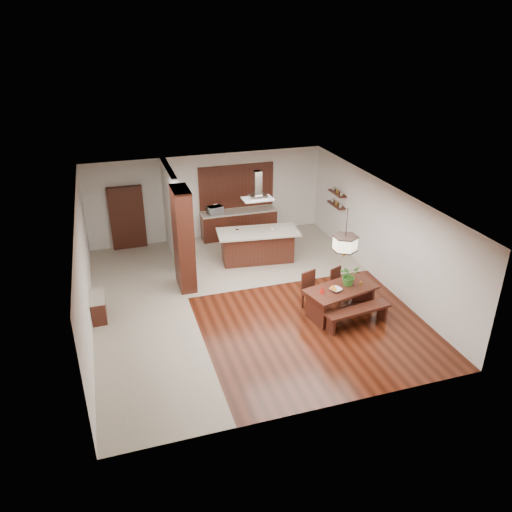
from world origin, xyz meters
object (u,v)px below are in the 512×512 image
object	(u,v)px
hallway_console	(99,307)
dining_bench	(357,317)
microwave	(215,210)
dining_chair_right	(340,285)
foliage_plant	(349,275)
kitchen_island	(258,246)
range_hood	(258,185)
island_cup	(272,229)
fruit_bowl	(336,290)
dining_table	(341,295)
pendant_lantern	(346,234)
dining_chair_left	(313,292)

from	to	relation	value
hallway_console	dining_bench	xyz separation A→B (m)	(6.07, -2.29, -0.07)
dining_bench	microwave	xyz separation A→B (m)	(-2.09, 6.25, 0.84)
dining_chair_right	foliage_plant	bearing A→B (deg)	-119.57
kitchen_island	range_hood	xyz separation A→B (m)	(-0.00, 0.00, 1.94)
hallway_console	foliage_plant	distance (m)	6.38
dining_chair_right	island_cup	world-z (taller)	island_cup
dining_bench	fruit_bowl	size ratio (longest dim) A/B	6.13
island_cup	foliage_plant	bearing A→B (deg)	-75.33
kitchen_island	island_cup	size ratio (longest dim) A/B	22.72
microwave	dining_bench	bearing A→B (deg)	-85.17
dining_chair_right	kitchen_island	distance (m)	3.26
dining_chair_right	island_cup	bearing A→B (deg)	85.71
hallway_console	range_hood	size ratio (longest dim) A/B	0.98
hallway_console	fruit_bowl	xyz separation A→B (m)	(5.71, -1.74, 0.48)
dining_table	microwave	size ratio (longest dim) A/B	4.12
pendant_lantern	range_hood	size ratio (longest dim) A/B	1.46
dining_table	dining_chair_left	distance (m)	0.72
dining_chair_left	dining_chair_right	size ratio (longest dim) A/B	1.13
foliage_plant	dining_bench	bearing A→B (deg)	-96.26
hallway_console	dining_bench	size ratio (longest dim) A/B	0.51
dining_chair_right	fruit_bowl	distance (m)	0.96
hallway_console	dining_chair_right	size ratio (longest dim) A/B	0.97
foliage_plant	island_cup	distance (m)	3.49
dining_chair_right	microwave	bearing A→B (deg)	91.41
dining_chair_left	range_hood	size ratio (longest dim) A/B	1.14
hallway_console	microwave	distance (m)	5.67
dining_chair_left	range_hood	bearing A→B (deg)	80.91
hallway_console	range_hood	bearing A→B (deg)	21.99
fruit_bowl	range_hood	size ratio (longest dim) A/B	0.32
pendant_lantern	range_hood	distance (m)	3.77
dining_bench	pendant_lantern	distance (m)	2.11
foliage_plant	range_hood	distance (m)	4.01
dining_bench	microwave	bearing A→B (deg)	108.48
dining_chair_left	dining_table	bearing A→B (deg)	-54.63
dining_chair_left	kitchen_island	world-z (taller)	dining_chair_left
hallway_console	island_cup	size ratio (longest dim) A/B	7.72
dining_chair_right	pendant_lantern	xyz separation A→B (m)	(-0.31, -0.65, 1.79)
fruit_bowl	dining_bench	bearing A→B (deg)	-56.47
pendant_lantern	kitchen_island	size ratio (longest dim) A/B	0.51
pendant_lantern	fruit_bowl	xyz separation A→B (m)	(-0.20, -0.09, -1.45)
dining_table	range_hood	world-z (taller)	range_hood
dining_table	range_hood	size ratio (longest dim) A/B	2.20
range_hood	dining_bench	bearing A→B (deg)	-73.78
dining_chair_left	island_cup	size ratio (longest dim) A/B	9.01
dining_bench	fruit_bowl	xyz separation A→B (m)	(-0.36, 0.55, 0.55)
island_cup	microwave	size ratio (longest dim) A/B	0.24
microwave	range_hood	bearing A→B (deg)	-80.60
hallway_console	kitchen_island	world-z (taller)	kitchen_island
pendant_lantern	foliage_plant	distance (m)	1.25
pendant_lantern	microwave	xyz separation A→B (m)	(-1.93, 5.61, -1.16)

